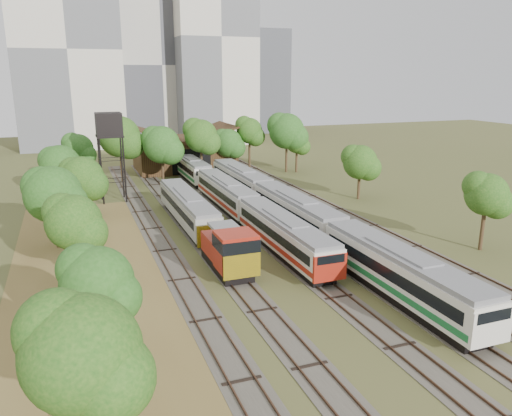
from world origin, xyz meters
name	(u,v)px	position (x,y,z in m)	size (l,w,h in m)	color
ground	(388,312)	(0.00, 0.00, 0.00)	(240.00, 240.00, 0.00)	#475123
dry_grass_patch	(106,304)	(-18.00, 8.00, 0.02)	(14.00, 60.00, 0.04)	brown
tracks	(252,218)	(-0.67, 25.00, 0.04)	(24.60, 80.00, 0.19)	#4C473D
railcar_red_set	(251,211)	(-2.00, 21.77, 1.81)	(2.77, 34.58, 3.42)	black
railcar_green_set	(296,213)	(2.00, 19.04, 1.92)	(2.94, 52.08, 3.63)	black
railcar_rear	(191,168)	(-2.00, 49.02, 1.79)	(2.74, 16.08, 3.38)	black
shunter_locomotive	(230,251)	(-8.00, 10.44, 1.94)	(3.03, 8.11, 3.96)	black
old_grey_coach	(188,208)	(-8.00, 25.40, 1.84)	(2.72, 18.00, 3.36)	black
water_tower	(109,127)	(-14.54, 38.94, 9.50)	(3.26, 3.26, 11.26)	black
rail_pile_near	(478,292)	(8.00, 0.11, 0.13)	(0.54, 8.09, 0.27)	brown
rail_pile_far	(431,266)	(8.20, 5.54, 0.14)	(0.55, 8.74, 0.28)	brown
maintenance_shed	(184,153)	(-1.00, 57.98, 2.91)	(16.45, 11.55, 7.58)	#321E12
tree_band_left	(68,198)	(-19.92, 21.09, 4.92)	(7.88, 56.28, 8.03)	#382616
tree_band_far	(194,138)	(-1.19, 49.62, 6.38)	(37.68, 10.31, 9.97)	#382616
tree_band_right	(366,162)	(15.67, 27.69, 5.03)	(4.43, 44.81, 7.23)	#382616
tower_left	(66,50)	(-18.00, 95.00, 21.00)	(22.00, 16.00, 42.00)	beige
tower_centre	(155,66)	(2.00, 100.00, 18.00)	(20.00, 18.00, 36.00)	#B2ACA2
tower_right	(212,39)	(14.00, 92.00, 24.00)	(18.00, 16.00, 48.00)	beige
tower_far_right	(263,82)	(34.00, 110.00, 14.00)	(12.00, 12.00, 28.00)	#45474D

